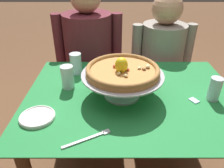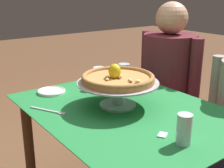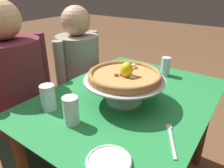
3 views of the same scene
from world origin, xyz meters
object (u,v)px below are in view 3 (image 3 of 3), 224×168
(water_glass_side_right, at_px, (165,67))
(side_plate, at_px, (109,161))
(diner_left, at_px, (18,101))
(water_glass_side_left, at_px, (71,112))
(dinner_fork, at_px, (171,138))
(pizza_stand, at_px, (124,85))
(pizza, at_px, (125,75))
(diner_right, at_px, (80,77))
(sugar_packet, at_px, (161,80))
(water_glass_back_left, at_px, (48,99))

(water_glass_side_right, xyz_separation_m, side_plate, (-0.89, -0.16, -0.05))
(diner_left, bearing_deg, water_glass_side_right, -43.48)
(water_glass_side_right, distance_m, water_glass_side_left, 0.80)
(water_glass_side_right, xyz_separation_m, dinner_fork, (-0.63, -0.29, -0.05))
(pizza_stand, height_order, pizza, pizza)
(pizza_stand, xyz_separation_m, diner_right, (0.36, 0.67, -0.25))
(dinner_fork, distance_m, sugar_packet, 0.60)
(water_glass_back_left, xyz_separation_m, diner_left, (0.04, 0.38, -0.16))
(water_glass_side_left, distance_m, side_plate, 0.30)
(water_glass_side_right, relative_size, side_plate, 0.78)
(pizza, xyz_separation_m, dinner_fork, (-0.15, -0.33, -0.15))
(water_glass_side_right, height_order, diner_right, diner_right)
(water_glass_side_left, height_order, dinner_fork, water_glass_side_left)
(pizza_stand, distance_m, diner_left, 0.72)
(water_glass_side_left, height_order, diner_right, diner_right)
(pizza, height_order, water_glass_side_right, pizza)
(water_glass_side_right, distance_m, side_plate, 0.90)
(water_glass_back_left, height_order, diner_right, diner_right)
(sugar_packet, height_order, diner_right, diner_right)
(pizza_stand, relative_size, diner_left, 0.35)
(water_glass_side_right, height_order, dinner_fork, water_glass_side_right)
(pizza_stand, relative_size, water_glass_back_left, 3.20)
(pizza, relative_size, dinner_fork, 1.91)
(sugar_packet, bearing_deg, pizza, 172.48)
(pizza_stand, bearing_deg, side_plate, -154.55)
(dinner_fork, bearing_deg, pizza, 65.51)
(pizza_stand, distance_m, sugar_packet, 0.39)
(water_glass_side_right, xyz_separation_m, diner_left, (-0.72, 0.69, -0.16))
(pizza, xyz_separation_m, diner_left, (-0.24, 0.65, -0.26))
(pizza_stand, height_order, water_glass_side_left, same)
(side_plate, bearing_deg, water_glass_back_left, 75.42)
(pizza, relative_size, side_plate, 2.28)
(side_plate, bearing_deg, sugar_packet, 10.28)
(diner_left, bearing_deg, pizza_stand, -69.46)
(dinner_fork, xyz_separation_m, diner_right, (0.50, 1.00, -0.16))
(water_glass_side_right, relative_size, sugar_packet, 2.58)
(pizza_stand, height_order, sugar_packet, pizza_stand)
(water_glass_side_right, bearing_deg, dinner_fork, -155.19)
(pizza, height_order, diner_right, diner_right)
(sugar_packet, bearing_deg, side_plate, -169.72)
(sugar_packet, bearing_deg, pizza_stand, 172.35)
(dinner_fork, height_order, diner_right, diner_right)
(dinner_fork, xyz_separation_m, diner_left, (-0.09, 0.98, -0.10))
(water_glass_side_left, distance_m, sugar_packet, 0.70)
(water_glass_side_left, bearing_deg, pizza, -16.20)
(water_glass_side_right, xyz_separation_m, diner_right, (-0.12, 0.71, -0.21))
(pizza, xyz_separation_m, diner_right, (0.36, 0.67, -0.31))
(pizza, bearing_deg, pizza_stand, 84.30)
(water_glass_side_right, distance_m, diner_left, 1.01)
(diner_left, bearing_deg, sugar_packet, -48.33)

